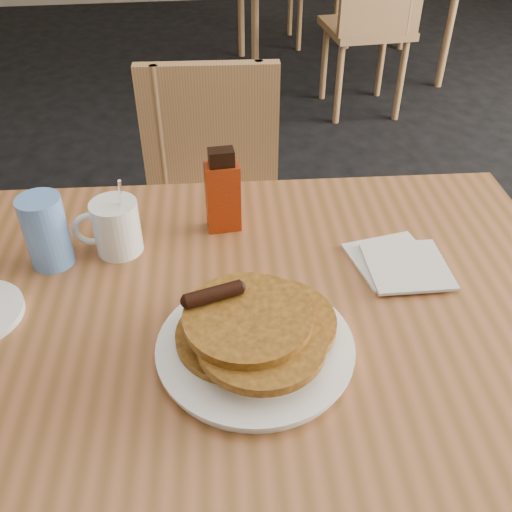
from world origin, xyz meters
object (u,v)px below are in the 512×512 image
Objects in this scene: main_table at (233,324)px; chair_main_far at (215,195)px; pancake_plate at (255,338)px; coffee_mug at (115,226)px; chair_neighbor_near at (374,12)px; syrup_bottle at (223,193)px; blue_tumbler at (46,231)px.

main_table is 1.49× the size of chair_main_far.
coffee_mug is at bearing 127.28° from pancake_plate.
syrup_bottle is (-0.97, -2.10, 0.26)m from chair_neighbor_near.
blue_tumbler reaches higher than pancake_plate.
coffee_mug is (-0.21, -0.54, 0.28)m from chair_main_far.
chair_main_far is at bearing 75.71° from coffee_mug.
syrup_bottle reaches higher than coffee_mug.
syrup_bottle is (0.01, 0.23, 0.12)m from main_table.
chair_neighbor_near reaches higher than chair_main_far.
pancake_plate is 0.43m from blue_tumbler.
pancake_plate is at bearing -38.55° from blue_tumbler.
blue_tumbler is (-0.12, -0.02, 0.01)m from coffee_mug.
pancake_plate is 0.34m from syrup_bottle.
chair_main_far is at bearing 85.55° from syrup_bottle.
main_table is 7.63× the size of syrup_bottle.
blue_tumbler is (-1.28, -2.17, 0.25)m from chair_neighbor_near.
coffee_mug is at bearing 10.44° from blue_tumbler.
syrup_bottle is (-0.01, -0.49, 0.31)m from chair_main_far.
chair_neighbor_near is at bearing 68.73° from pancake_plate.
chair_neighbor_near is 5.62× the size of syrup_bottle.
pancake_plate is (0.01, -0.83, 0.26)m from chair_main_far.
syrup_bottle is 0.33m from blue_tumbler.
pancake_plate is at bearing -114.74° from chair_neighbor_near.
syrup_bottle is at bearing -118.17° from chair_neighbor_near.
blue_tumbler is at bearing -116.05° from chair_main_far.
chair_neighbor_near is at bearing 63.34° from chair_main_far.
syrup_bottle is at bearing 12.10° from blue_tumbler.
chair_neighbor_near is at bearing 59.35° from blue_tumbler.
chair_neighbor_near reaches higher than coffee_mug.
main_table is at bearing -94.97° from syrup_bottle.
chair_neighbor_near is 7.07× the size of blue_tumbler.
blue_tumbler is at bearing -124.12° from chair_neighbor_near.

